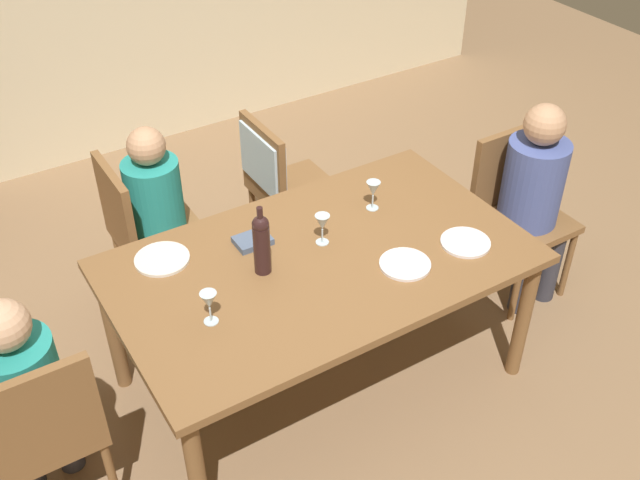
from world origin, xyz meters
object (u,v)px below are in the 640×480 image
at_px(wine_glass_near_left, 373,190).
at_px(dinner_plate_guest_right, 465,242).
at_px(dining_table, 320,271).
at_px(wine_glass_near_right, 209,302).
at_px(wine_bottle_tall_green, 262,243).
at_px(person_man_bearded, 535,192).
at_px(dinner_plate_host, 405,264).
at_px(person_woman_host, 26,391).
at_px(chair_right_end, 516,203).
at_px(dinner_plate_guest_left, 162,259).
at_px(chair_far_right, 276,175).
at_px(chair_left_end, 40,429).
at_px(person_man_guest, 161,206).
at_px(chair_far_left, 143,228).
at_px(wine_glass_centre, 322,223).

height_order(wine_glass_near_left, dinner_plate_guest_right, wine_glass_near_left).
bearing_deg(dining_table, wine_glass_near_right, -168.70).
bearing_deg(wine_glass_near_right, wine_bottle_tall_green, 27.67).
bearing_deg(person_man_bearded, dinner_plate_host, 11.89).
bearing_deg(person_woman_host, wine_glass_near_right, -11.16).
height_order(chair_right_end, dinner_plate_host, chair_right_end).
xyz_separation_m(wine_glass_near_right, dinner_plate_guest_left, (-0.02, 0.47, -0.10)).
bearing_deg(dinner_plate_guest_left, wine_bottle_tall_green, -40.94).
distance_m(chair_far_right, dinner_plate_host, 1.18).
height_order(wine_glass_near_left, dinner_plate_host, wine_glass_near_left).
bearing_deg(chair_left_end, person_woman_host, 90.00).
xyz_separation_m(chair_far_right, person_man_guest, (-0.68, -0.00, 0.04)).
distance_m(chair_right_end, chair_far_right, 1.31).
xyz_separation_m(person_man_guest, wine_bottle_tall_green, (0.13, -0.87, 0.28)).
height_order(person_woman_host, wine_glass_near_left, person_woman_host).
height_order(chair_right_end, chair_far_right, same).
height_order(chair_far_left, dinner_plate_guest_left, chair_far_left).
bearing_deg(dinner_plate_guest_left, dinner_plate_guest_right, -26.74).
bearing_deg(dinner_plate_guest_left, person_man_bearded, -11.29).
bearing_deg(dinner_plate_guest_left, wine_glass_near_left, -8.78).
bearing_deg(wine_bottle_tall_green, dinner_plate_guest_right, -19.80).
height_order(person_woman_host, dinner_plate_guest_right, person_woman_host).
xyz_separation_m(chair_far_left, dinner_plate_guest_left, (-0.10, -0.57, 0.23)).
xyz_separation_m(chair_left_end, person_man_guest, (0.91, 1.01, 0.10)).
relative_size(chair_far_right, dinner_plate_guest_right, 4.09).
bearing_deg(dinner_plate_host, chair_far_right, 89.90).
height_order(dining_table, wine_glass_near_left, wine_glass_near_left).
bearing_deg(person_man_guest, wine_bottle_tall_green, 8.66).
relative_size(chair_left_end, person_man_guest, 0.85).
distance_m(person_woman_host, dinner_plate_guest_left, 0.78).
bearing_deg(person_woman_host, person_man_guest, 44.72).
bearing_deg(chair_far_left, person_man_guest, 90.00).
distance_m(wine_bottle_tall_green, wine_glass_near_left, 0.69).
xyz_separation_m(chair_left_end, wine_glass_centre, (1.36, 0.18, 0.33)).
relative_size(chair_right_end, wine_glass_near_right, 6.17).
relative_size(wine_bottle_tall_green, dinner_plate_host, 1.47).
height_order(person_woman_host, wine_bottle_tall_green, person_woman_host).
xyz_separation_m(person_woman_host, person_man_bearded, (2.59, -0.05, 0.03)).
relative_size(chair_left_end, dinner_plate_guest_right, 4.09).
bearing_deg(dinner_plate_guest_right, person_man_guest, 130.17).
xyz_separation_m(person_man_bearded, dinner_plate_host, (-1.01, -0.21, 0.10)).
xyz_separation_m(person_woman_host, dinner_plate_host, (1.58, -0.26, 0.13)).
relative_size(dining_table, person_man_bearded, 1.59).
distance_m(chair_far_right, wine_bottle_tall_green, 1.07).
relative_size(person_man_guest, wine_glass_near_left, 7.30).
relative_size(dinner_plate_guest_left, dinner_plate_guest_right, 1.07).
distance_m(dining_table, wine_bottle_tall_green, 0.35).
bearing_deg(dinner_plate_host, dinner_plate_guest_right, -3.23).
relative_size(wine_bottle_tall_green, wine_glass_centre, 2.22).
bearing_deg(dining_table, chair_right_end, 3.85).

